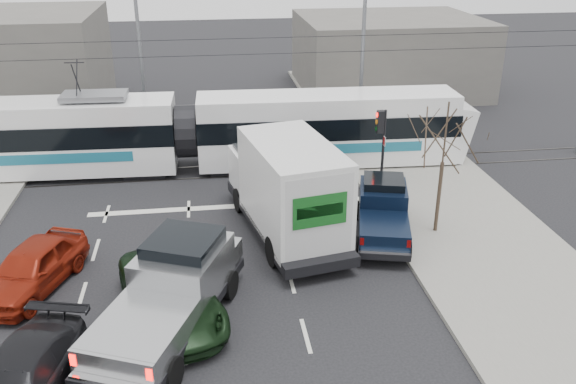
{
  "coord_description": "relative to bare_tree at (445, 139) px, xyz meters",
  "views": [
    {
      "loc": [
        -0.8,
        -17.06,
        10.83
      ],
      "look_at": [
        2.05,
        3.13,
        1.8
      ],
      "focal_mm": 38.0,
      "sensor_mm": 36.0,
      "label": 1
    }
  ],
  "objects": [
    {
      "name": "traffic_signal",
      "position": [
        -1.13,
        4.0,
        -1.05
      ],
      "size": [
        0.44,
        0.44,
        3.6
      ],
      "color": "black",
      "rests_on": "ground"
    },
    {
      "name": "building_right",
      "position": [
        4.4,
        21.5,
        -1.29
      ],
      "size": [
        12.0,
        10.0,
        5.0
      ],
      "primitive_type": "cube",
      "color": "#625E59",
      "rests_on": "ground"
    },
    {
      "name": "catenary",
      "position": [
        -7.6,
        7.5,
        0.09
      ],
      "size": [
        60.0,
        0.2,
        7.0
      ],
      "color": "black",
      "rests_on": "ground"
    },
    {
      "name": "street_lamp_far",
      "position": [
        -11.79,
        13.5,
        1.32
      ],
      "size": [
        2.38,
        0.25,
        9.0
      ],
      "color": "slate",
      "rests_on": "ground"
    },
    {
      "name": "green_car",
      "position": [
        -9.7,
        -3.97,
        -3.04
      ],
      "size": [
        3.7,
        5.83,
        1.5
      ],
      "primitive_type": "imported",
      "rotation": [
        0.0,
        0.0,
        0.24
      ],
      "color": "black",
      "rests_on": "ground"
    },
    {
      "name": "ground",
      "position": [
        -7.6,
        -2.5,
        -3.79
      ],
      "size": [
        120.0,
        120.0,
        0.0
      ],
      "primitive_type": "plane",
      "color": "black",
      "rests_on": "ground"
    },
    {
      "name": "sidewalk_right",
      "position": [
        1.4,
        -2.5,
        -3.72
      ],
      "size": [
        6.0,
        60.0,
        0.15
      ],
      "primitive_type": "cube",
      "color": "gray",
      "rests_on": "ground"
    },
    {
      "name": "silver_pickup",
      "position": [
        -9.59,
        -4.37,
        -2.58
      ],
      "size": [
        4.7,
        7.04,
        2.43
      ],
      "rotation": [
        0.0,
        0.0,
        -0.4
      ],
      "color": "black",
      "rests_on": "ground"
    },
    {
      "name": "street_lamp_near",
      "position": [
        -0.29,
        11.5,
        1.32
      ],
      "size": [
        2.38,
        0.25,
        9.0
      ],
      "color": "slate",
      "rests_on": "ground"
    },
    {
      "name": "red_car",
      "position": [
        -14.15,
        -1.83,
        -3.03
      ],
      "size": [
        3.3,
        4.85,
        1.53
      ],
      "primitive_type": "imported",
      "rotation": [
        0.0,
        0.0,
        -0.37
      ],
      "color": "maroon",
      "rests_on": "ground"
    },
    {
      "name": "tram",
      "position": [
        -9.36,
        7.96,
        -1.94
      ],
      "size": [
        25.68,
        3.51,
        5.23
      ],
      "rotation": [
        0.0,
        0.0,
        -0.04
      ],
      "color": "white",
      "rests_on": "ground"
    },
    {
      "name": "navy_pickup",
      "position": [
        -2.02,
        0.25,
        -2.79
      ],
      "size": [
        2.91,
        5.12,
        2.04
      ],
      "rotation": [
        0.0,
        0.0,
        -0.25
      ],
      "color": "black",
      "rests_on": "ground"
    },
    {
      "name": "bare_tree",
      "position": [
        0.0,
        0.0,
        0.0
      ],
      "size": [
        2.4,
        2.4,
        5.0
      ],
      "color": "#47382B",
      "rests_on": "ground"
    },
    {
      "name": "box_truck",
      "position": [
        -5.59,
        0.74,
        -1.9
      ],
      "size": [
        4.02,
        8.0,
        3.82
      ],
      "rotation": [
        0.0,
        0.0,
        0.19
      ],
      "color": "black",
      "rests_on": "ground"
    },
    {
      "name": "rails",
      "position": [
        -7.6,
        7.5,
        -3.78
      ],
      "size": [
        60.0,
        1.6,
        0.03
      ],
      "primitive_type": "cube",
      "color": "#33302D",
      "rests_on": "ground"
    }
  ]
}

